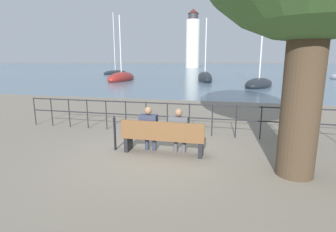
{
  "coord_description": "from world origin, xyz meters",
  "views": [
    {
      "loc": [
        1.67,
        -6.39,
        2.39
      ],
      "look_at": [
        0.0,
        0.5,
        0.91
      ],
      "focal_mm": 28.0,
      "sensor_mm": 36.0,
      "label": 1
    }
  ],
  "objects_px": {
    "sailboat_4": "(259,83)",
    "sailboat_2": "(122,78)",
    "seated_person_left": "(149,127)",
    "seated_person_right": "(179,129)",
    "harbor_lighthouse": "(193,41)",
    "park_bench": "(163,138)",
    "sailboat_0": "(115,72)",
    "closed_umbrella": "(115,131)",
    "sailboat_1": "(205,78)"
  },
  "relations": [
    {
      "from": "sailboat_4",
      "to": "sailboat_2",
      "type": "bearing_deg",
      "value": -177.19
    },
    {
      "from": "seated_person_left",
      "to": "seated_person_right",
      "type": "relative_size",
      "value": 1.01
    },
    {
      "from": "sailboat_4",
      "to": "harbor_lighthouse",
      "type": "bearing_deg",
      "value": 121.2
    },
    {
      "from": "park_bench",
      "to": "sailboat_0",
      "type": "bearing_deg",
      "value": 116.33
    },
    {
      "from": "closed_umbrella",
      "to": "seated_person_left",
      "type": "bearing_deg",
      "value": 3.87
    },
    {
      "from": "park_bench",
      "to": "sailboat_2",
      "type": "bearing_deg",
      "value": 115.77
    },
    {
      "from": "sailboat_0",
      "to": "harbor_lighthouse",
      "type": "relative_size",
      "value": 0.54
    },
    {
      "from": "closed_umbrella",
      "to": "sailboat_2",
      "type": "relative_size",
      "value": 0.12
    },
    {
      "from": "seated_person_left",
      "to": "sailboat_0",
      "type": "relative_size",
      "value": 0.11
    },
    {
      "from": "sailboat_4",
      "to": "park_bench",
      "type": "bearing_deg",
      "value": -83.7
    },
    {
      "from": "park_bench",
      "to": "sailboat_4",
      "type": "relative_size",
      "value": 0.17
    },
    {
      "from": "seated_person_left",
      "to": "closed_umbrella",
      "type": "distance_m",
      "value": 0.96
    },
    {
      "from": "seated_person_right",
      "to": "sailboat_2",
      "type": "height_order",
      "value": "sailboat_2"
    },
    {
      "from": "closed_umbrella",
      "to": "sailboat_4",
      "type": "xyz_separation_m",
      "value": [
        5.55,
        20.15,
        -0.21
      ]
    },
    {
      "from": "seated_person_left",
      "to": "sailboat_0",
      "type": "xyz_separation_m",
      "value": [
        -19.87,
        40.88,
        -0.41
      ]
    },
    {
      "from": "closed_umbrella",
      "to": "sailboat_4",
      "type": "relative_size",
      "value": 0.08
    },
    {
      "from": "harbor_lighthouse",
      "to": "sailboat_1",
      "type": "bearing_deg",
      "value": -80.27
    },
    {
      "from": "park_bench",
      "to": "sailboat_1",
      "type": "xyz_separation_m",
      "value": [
        -1.62,
        26.65,
        -0.1
      ]
    },
    {
      "from": "seated_person_right",
      "to": "sailboat_1",
      "type": "bearing_deg",
      "value": 94.35
    },
    {
      "from": "sailboat_0",
      "to": "sailboat_4",
      "type": "height_order",
      "value": "sailboat_4"
    },
    {
      "from": "park_bench",
      "to": "sailboat_4",
      "type": "xyz_separation_m",
      "value": [
        4.19,
        20.16,
        -0.11
      ]
    },
    {
      "from": "seated_person_left",
      "to": "sailboat_2",
      "type": "relative_size",
      "value": 0.15
    },
    {
      "from": "seated_person_right",
      "to": "sailboat_2",
      "type": "relative_size",
      "value": 0.15
    },
    {
      "from": "sailboat_4",
      "to": "harbor_lighthouse",
      "type": "xyz_separation_m",
      "value": [
        -17.66,
        75.57,
        9.63
      ]
    },
    {
      "from": "seated_person_left",
      "to": "sailboat_1",
      "type": "relative_size",
      "value": 0.16
    },
    {
      "from": "seated_person_left",
      "to": "sailboat_4",
      "type": "xyz_separation_m",
      "value": [
        4.6,
        20.08,
        -0.35
      ]
    },
    {
      "from": "seated_person_right",
      "to": "sailboat_0",
      "type": "bearing_deg",
      "value": 116.83
    },
    {
      "from": "sailboat_4",
      "to": "harbor_lighthouse",
      "type": "distance_m",
      "value": 78.2
    },
    {
      "from": "closed_umbrella",
      "to": "sailboat_2",
      "type": "bearing_deg",
      "value": 113.16
    },
    {
      "from": "seated_person_left",
      "to": "harbor_lighthouse",
      "type": "bearing_deg",
      "value": 97.78
    },
    {
      "from": "closed_umbrella",
      "to": "sailboat_4",
      "type": "bearing_deg",
      "value": 74.6
    },
    {
      "from": "closed_umbrella",
      "to": "sailboat_0",
      "type": "distance_m",
      "value": 45.1
    },
    {
      "from": "sailboat_2",
      "to": "harbor_lighthouse",
      "type": "relative_size",
      "value": 0.39
    },
    {
      "from": "closed_umbrella",
      "to": "sailboat_1",
      "type": "distance_m",
      "value": 26.64
    },
    {
      "from": "park_bench",
      "to": "closed_umbrella",
      "type": "xyz_separation_m",
      "value": [
        -1.36,
        0.01,
        0.1
      ]
    },
    {
      "from": "seated_person_right",
      "to": "sailboat_4",
      "type": "distance_m",
      "value": 20.44
    },
    {
      "from": "seated_person_left",
      "to": "sailboat_4",
      "type": "distance_m",
      "value": 20.61
    },
    {
      "from": "sailboat_1",
      "to": "sailboat_4",
      "type": "xyz_separation_m",
      "value": [
        5.81,
        -6.49,
        -0.02
      ]
    },
    {
      "from": "seated_person_left",
      "to": "harbor_lighthouse",
      "type": "relative_size",
      "value": 0.06
    },
    {
      "from": "park_bench",
      "to": "sailboat_0",
      "type": "height_order",
      "value": "sailboat_0"
    },
    {
      "from": "closed_umbrella",
      "to": "sailboat_2",
      "type": "height_order",
      "value": "sailboat_2"
    },
    {
      "from": "sailboat_4",
      "to": "harbor_lighthouse",
      "type": "height_order",
      "value": "harbor_lighthouse"
    },
    {
      "from": "sailboat_0",
      "to": "sailboat_2",
      "type": "xyz_separation_m",
      "value": [
        8.43,
        -16.43,
        0.06
      ]
    },
    {
      "from": "closed_umbrella",
      "to": "harbor_lighthouse",
      "type": "bearing_deg",
      "value": 97.21
    },
    {
      "from": "sailboat_2",
      "to": "sailboat_4",
      "type": "relative_size",
      "value": 0.66
    },
    {
      "from": "park_bench",
      "to": "harbor_lighthouse",
      "type": "xyz_separation_m",
      "value": [
        -13.47,
        95.74,
        9.52
      ]
    },
    {
      "from": "sailboat_2",
      "to": "park_bench",
      "type": "bearing_deg",
      "value": -66.29
    },
    {
      "from": "park_bench",
      "to": "closed_umbrella",
      "type": "distance_m",
      "value": 1.36
    },
    {
      "from": "closed_umbrella",
      "to": "sailboat_0",
      "type": "height_order",
      "value": "sailboat_0"
    },
    {
      "from": "park_bench",
      "to": "harbor_lighthouse",
      "type": "bearing_deg",
      "value": 98.01
    }
  ]
}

